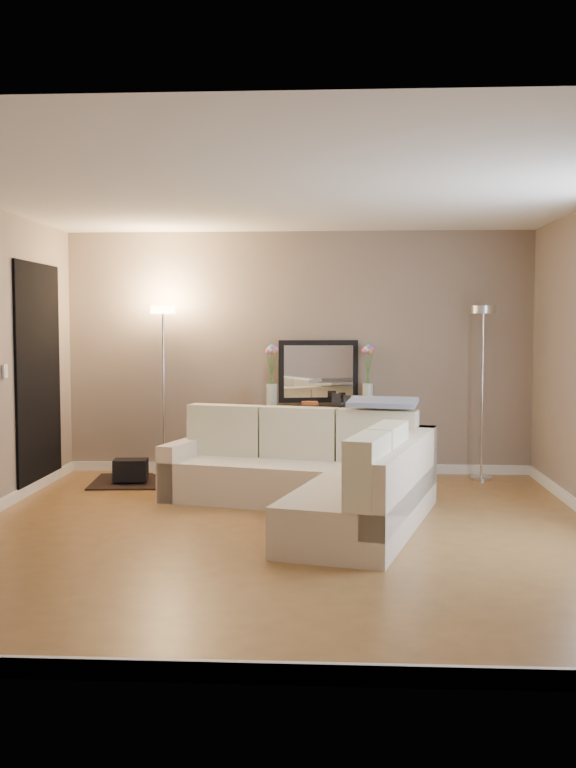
# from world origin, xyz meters

# --- Properties ---
(floor) EXTENTS (5.00, 5.50, 0.01)m
(floor) POSITION_xyz_m (0.00, 0.00, -0.01)
(floor) COLOR olive
(floor) RESTS_ON ground
(ceiling) EXTENTS (5.00, 5.50, 0.01)m
(ceiling) POSITION_xyz_m (0.00, 0.00, 2.60)
(ceiling) COLOR white
(ceiling) RESTS_ON ground
(wall_back) EXTENTS (5.00, 0.02, 2.60)m
(wall_back) POSITION_xyz_m (0.00, 2.76, 1.30)
(wall_back) COLOR gray
(wall_back) RESTS_ON ground
(wall_front) EXTENTS (5.00, 0.02, 2.60)m
(wall_front) POSITION_xyz_m (0.00, -2.76, 1.30)
(wall_front) COLOR gray
(wall_front) RESTS_ON ground
(baseboard_back) EXTENTS (5.00, 0.03, 0.10)m
(baseboard_back) POSITION_xyz_m (0.00, 2.73, 0.05)
(baseboard_back) COLOR white
(baseboard_back) RESTS_ON ground
(baseboard_front) EXTENTS (5.00, 0.03, 0.10)m
(baseboard_front) POSITION_xyz_m (0.00, -2.73, 0.05)
(baseboard_front) COLOR white
(baseboard_front) RESTS_ON ground
(doorway) EXTENTS (0.02, 1.20, 2.20)m
(doorway) POSITION_xyz_m (-2.48, 1.70, 1.10)
(doorway) COLOR black
(doorway) RESTS_ON ground
(switch_plate) EXTENTS (0.02, 0.08, 0.12)m
(switch_plate) POSITION_xyz_m (-2.48, 0.85, 1.20)
(switch_plate) COLOR white
(switch_plate) RESTS_ON ground
(sectional_sofa) EXTENTS (2.53, 2.83, 0.84)m
(sectional_sofa) POSITION_xyz_m (0.27, 0.74, 0.31)
(sectional_sofa) COLOR beige
(sectional_sofa) RESTS_ON floor
(throw_blanket) EXTENTS (0.67, 0.47, 0.08)m
(throw_blanket) POSITION_xyz_m (0.83, 1.19, 0.91)
(throw_blanket) COLOR gray
(throw_blanket) RESTS_ON sectional_sofa
(console_table) EXTENTS (1.23, 0.48, 0.74)m
(console_table) POSITION_xyz_m (0.17, 2.49, 0.42)
(console_table) COLOR black
(console_table) RESTS_ON floor
(leaning_mirror) EXTENTS (0.85, 0.15, 0.67)m
(leaning_mirror) POSITION_xyz_m (0.22, 2.65, 1.11)
(leaning_mirror) COLOR black
(leaning_mirror) RESTS_ON console_table
(table_decor) EXTENTS (0.51, 0.13, 0.12)m
(table_decor) POSITION_xyz_m (0.24, 2.46, 0.80)
(table_decor) COLOR #C75623
(table_decor) RESTS_ON console_table
(flower_vase_left) EXTENTS (0.14, 0.12, 0.63)m
(flower_vase_left) POSITION_xyz_m (-0.26, 2.43, 1.03)
(flower_vase_left) COLOR silver
(flower_vase_left) RESTS_ON console_table
(flower_vase_right) EXTENTS (0.14, 0.12, 0.63)m
(flower_vase_right) POSITION_xyz_m (0.75, 2.57, 1.03)
(flower_vase_right) COLOR silver
(flower_vase_right) RESTS_ON console_table
(floor_lamp_lit) EXTENTS (0.28, 0.28, 1.80)m
(floor_lamp_lit) POSITION_xyz_m (-1.41, 2.44, 1.27)
(floor_lamp_lit) COLOR silver
(floor_lamp_lit) RESTS_ON floor
(floor_lamp_unlit) EXTENTS (0.32, 0.32, 1.80)m
(floor_lamp_unlit) POSITION_xyz_m (1.91, 2.40, 1.27)
(floor_lamp_unlit) COLOR silver
(floor_lamp_unlit) RESTS_ON floor
(charcoal_rug) EXTENTS (1.25, 0.98, 0.02)m
(charcoal_rug) POSITION_xyz_m (-1.47, 2.09, 0.01)
(charcoal_rug) COLOR black
(charcoal_rug) RESTS_ON floor
(black_bag) EXTENTS (0.35, 0.26, 0.22)m
(black_bag) POSITION_xyz_m (-1.66, 1.98, 0.14)
(black_bag) COLOR black
(black_bag) RESTS_ON charcoal_rug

